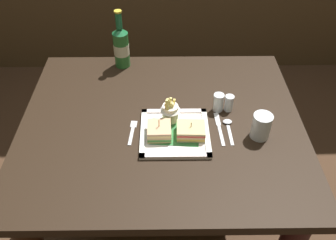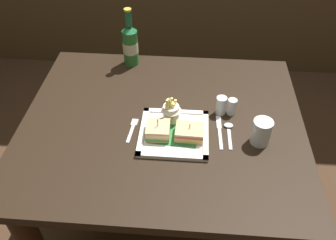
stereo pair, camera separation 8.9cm
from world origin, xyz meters
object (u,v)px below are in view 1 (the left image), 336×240
(spoon, at_px, (228,125))
(salt_shaker, at_px, (218,103))
(fries_cup, at_px, (170,111))
(pepper_shaker, at_px, (229,104))
(sandwich_half_left, at_px, (159,131))
(square_plate, at_px, (175,133))
(water_glass, at_px, (261,128))
(dining_table, at_px, (162,150))
(knife, at_px, (219,127))
(sandwich_half_right, at_px, (191,131))
(fork, at_px, (132,131))
(beer_bottle, at_px, (121,46))

(spoon, relative_size, salt_shaker, 1.81)
(fries_cup, height_order, pepper_shaker, fries_cup)
(salt_shaker, bearing_deg, sandwich_half_left, -146.56)
(square_plate, height_order, water_glass, water_glass)
(square_plate, bearing_deg, sandwich_half_left, -164.84)
(dining_table, bearing_deg, spoon, -6.36)
(water_glass, bearing_deg, salt_shaker, 132.37)
(dining_table, distance_m, fries_cup, 0.22)
(square_plate, relative_size, knife, 1.40)
(dining_table, height_order, sandwich_half_right, sandwich_half_right)
(spoon, bearing_deg, fries_cup, 173.50)
(water_glass, distance_m, pepper_shaker, 0.18)
(sandwich_half_left, distance_m, water_glass, 0.37)
(square_plate, height_order, knife, square_plate)
(dining_table, relative_size, spoon, 7.95)
(dining_table, bearing_deg, sandwich_half_left, -95.38)
(sandwich_half_right, bearing_deg, knife, 24.04)
(square_plate, bearing_deg, pepper_shaker, 32.39)
(dining_table, relative_size, pepper_shaker, 16.00)
(fork, bearing_deg, sandwich_half_left, -18.26)
(fork, xyz_separation_m, knife, (0.33, 0.02, 0.00))
(dining_table, height_order, knife, knife)
(salt_shaker, bearing_deg, sandwich_half_right, -127.40)
(fork, height_order, knife, same)
(beer_bottle, relative_size, salt_shaker, 3.56)
(water_glass, xyz_separation_m, spoon, (-0.11, 0.05, -0.04))
(sandwich_half_left, distance_m, sandwich_half_right, 0.11)
(square_plate, height_order, pepper_shaker, pepper_shaker)
(knife, bearing_deg, fork, -177.12)
(pepper_shaker, bearing_deg, sandwich_half_left, -150.82)
(sandwich_half_right, distance_m, knife, 0.13)
(sandwich_half_left, height_order, water_glass, water_glass)
(spoon, bearing_deg, beer_bottle, 135.71)
(fork, distance_m, knife, 0.33)
(sandwich_half_right, distance_m, salt_shaker, 0.19)
(sandwich_half_right, xyz_separation_m, salt_shaker, (0.12, 0.15, 0.00))
(sandwich_half_left, bearing_deg, water_glass, 0.51)
(sandwich_half_right, distance_m, beer_bottle, 0.56)
(beer_bottle, height_order, water_glass, beer_bottle)
(dining_table, xyz_separation_m, fries_cup, (0.03, -0.00, 0.22))
(square_plate, bearing_deg, water_glass, -2.26)
(water_glass, bearing_deg, fries_cup, 166.56)
(dining_table, bearing_deg, pepper_shaker, 14.43)
(sandwich_half_right, height_order, knife, sandwich_half_right)
(fork, bearing_deg, pepper_shaker, 17.70)
(square_plate, bearing_deg, knife, 11.46)
(sandwich_half_right, bearing_deg, pepper_shaker, 43.84)
(beer_bottle, relative_size, pepper_shaker, 3.96)
(beer_bottle, bearing_deg, salt_shaker, -38.89)
(beer_bottle, xyz_separation_m, knife, (0.40, -0.43, -0.10))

